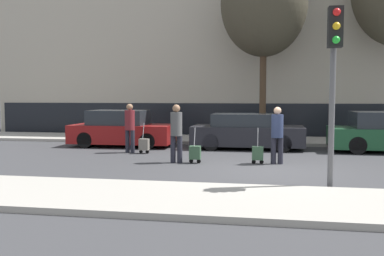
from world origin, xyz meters
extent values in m
plane|color=#38383A|center=(0.00, 0.00, 0.00)|extent=(80.00, 80.00, 0.00)
cube|color=#A39E93|center=(0.00, -3.75, 0.06)|extent=(28.00, 2.50, 0.12)
cube|color=#A39E93|center=(0.00, 7.00, 0.06)|extent=(28.00, 3.00, 0.12)
cube|color=#B7AD99|center=(0.00, 10.58, 6.48)|extent=(28.00, 2.77, 12.97)
cube|color=black|center=(0.00, 9.18, 0.80)|extent=(27.44, 0.06, 1.60)
cube|color=maroon|center=(-5.57, 4.48, 0.49)|extent=(3.93, 1.78, 0.70)
cube|color=#23282D|center=(-5.73, 4.48, 1.12)|extent=(2.16, 1.56, 0.56)
cylinder|color=black|center=(-4.35, 3.68, 0.30)|extent=(0.60, 0.18, 0.60)
cylinder|color=black|center=(-4.35, 5.27, 0.30)|extent=(0.60, 0.18, 0.60)
cylinder|color=black|center=(-6.79, 3.68, 0.30)|extent=(0.60, 0.18, 0.60)
cylinder|color=black|center=(-6.79, 5.27, 0.30)|extent=(0.60, 0.18, 0.60)
cube|color=black|center=(-0.76, 4.53, 0.49)|extent=(4.08, 1.82, 0.70)
cube|color=#23282D|center=(-0.92, 4.53, 1.07)|extent=(2.24, 1.60, 0.46)
cylinder|color=black|center=(0.51, 3.71, 0.30)|extent=(0.60, 0.18, 0.60)
cylinder|color=black|center=(0.51, 5.35, 0.30)|extent=(0.60, 0.18, 0.60)
cylinder|color=black|center=(-2.02, 3.71, 0.30)|extent=(0.60, 0.18, 0.60)
cylinder|color=black|center=(-2.02, 5.35, 0.30)|extent=(0.60, 0.18, 0.60)
cylinder|color=black|center=(2.95, 3.59, 0.30)|extent=(0.60, 0.18, 0.60)
cylinder|color=black|center=(2.95, 5.31, 0.30)|extent=(0.60, 0.18, 0.60)
cylinder|color=#23232D|center=(-4.60, 2.66, 0.39)|extent=(0.15, 0.15, 0.78)
cylinder|color=#23232D|center=(-4.79, 2.71, 0.39)|extent=(0.15, 0.15, 0.78)
cylinder|color=maroon|center=(-4.70, 2.69, 1.13)|extent=(0.34, 0.34, 0.68)
sphere|color=#936B4C|center=(-4.70, 2.69, 1.58)|extent=(0.22, 0.22, 0.22)
cube|color=slate|center=(-4.16, 2.57, 0.31)|extent=(0.32, 0.24, 0.38)
cylinder|color=black|center=(-4.27, 2.57, 0.06)|extent=(0.12, 0.03, 0.12)
cylinder|color=black|center=(-4.05, 2.57, 0.06)|extent=(0.12, 0.03, 0.12)
cylinder|color=gray|center=(-4.16, 2.49, 0.78)|extent=(0.02, 0.19, 0.53)
cylinder|color=#23232D|center=(-2.55, 0.77, 0.40)|extent=(0.15, 0.15, 0.79)
cylinder|color=#23232D|center=(-2.75, 0.77, 0.40)|extent=(0.15, 0.15, 0.79)
cylinder|color=#4C4C4C|center=(-2.65, 0.77, 1.14)|extent=(0.34, 0.34, 0.69)
sphere|color=#936B4C|center=(-2.65, 0.77, 1.60)|extent=(0.22, 0.22, 0.22)
cube|color=#335138|center=(-2.10, 0.79, 0.31)|extent=(0.32, 0.24, 0.38)
cylinder|color=black|center=(-2.22, 0.79, 0.06)|extent=(0.12, 0.03, 0.12)
cylinder|color=black|center=(-1.99, 0.79, 0.06)|extent=(0.12, 0.03, 0.12)
cylinder|color=gray|center=(-2.10, 0.71, 0.78)|extent=(0.02, 0.19, 0.53)
cylinder|color=#23232D|center=(0.14, 1.03, 0.38)|extent=(0.15, 0.15, 0.76)
cylinder|color=#23232D|center=(0.34, 1.06, 0.38)|extent=(0.15, 0.15, 0.76)
cylinder|color=#283351|center=(0.24, 1.05, 1.09)|extent=(0.34, 0.34, 0.66)
sphere|color=tan|center=(0.24, 1.05, 1.53)|extent=(0.22, 0.22, 0.22)
cube|color=#335138|center=(-0.30, 0.97, 0.31)|extent=(0.32, 0.24, 0.38)
cylinder|color=black|center=(-0.42, 0.97, 0.06)|extent=(0.12, 0.03, 0.12)
cylinder|color=black|center=(-0.19, 0.97, 0.06)|extent=(0.12, 0.03, 0.12)
cylinder|color=gray|center=(-0.30, 0.90, 0.78)|extent=(0.02, 0.19, 0.53)
cylinder|color=#515154|center=(1.25, -2.25, 1.86)|extent=(0.12, 0.12, 3.71)
cube|color=black|center=(1.25, -2.43, 3.31)|extent=(0.28, 0.24, 0.80)
sphere|color=red|center=(1.25, -2.58, 3.58)|extent=(0.15, 0.15, 0.15)
sphere|color=gold|center=(1.25, -2.58, 3.31)|extent=(0.15, 0.15, 0.15)
sphere|color=green|center=(1.25, -2.58, 3.05)|extent=(0.15, 0.15, 0.15)
cylinder|color=#4C3826|center=(-0.24, 7.26, 2.15)|extent=(0.28, 0.28, 4.05)
ellipsoid|color=#423D2D|center=(-0.24, 7.26, 5.85)|extent=(3.65, 3.65, 4.46)
camera|label=1|loc=(-0.07, -11.37, 1.95)|focal=40.00mm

